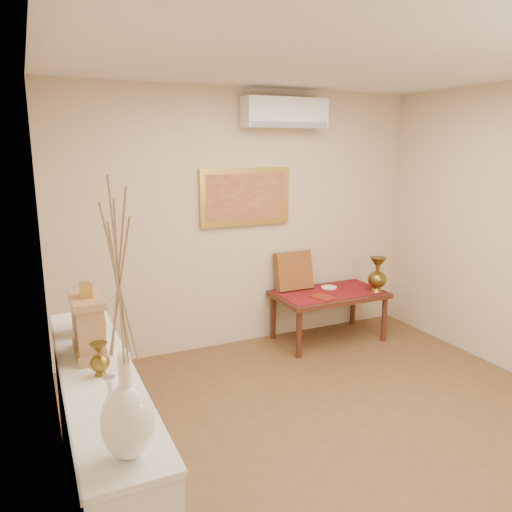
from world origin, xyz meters
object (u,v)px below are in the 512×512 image
display_ledge (103,451)px  mantel_clock (89,325)px  low_table (329,298)px  wooden_chest (85,313)px  white_vase (122,325)px  brass_urn_tall (378,271)px

display_ledge → mantel_clock: bearing=91.0°
mantel_clock → low_table: 3.23m
wooden_chest → white_vase: bearing=-90.2°
wooden_chest → low_table: 3.03m
display_ledge → wooden_chest: bearing=88.5°
white_vase → low_table: bearing=45.6°
display_ledge → mantel_clock: mantel_clock is taller
wooden_chest → low_table: size_ratio=0.20×
mantel_clock → brass_urn_tall: bearing=24.9°
low_table → mantel_clock: bearing=-148.0°
brass_urn_tall → wooden_chest: bearing=-160.7°
white_vase → display_ledge: bearing=90.7°
mantel_clock → display_ledge: bearing=-89.0°
brass_urn_tall → low_table: bearing=157.0°
white_vase → wooden_chest: size_ratio=4.30×
brass_urn_tall → low_table: (-0.48, 0.20, -0.31)m
white_vase → wooden_chest: bearing=89.8°
display_ledge → mantel_clock: 0.70m
mantel_clock → low_table: bearing=32.0°
white_vase → low_table: white_vase is taller
display_ledge → low_table: display_ledge is taller
display_ledge → low_table: bearing=35.1°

